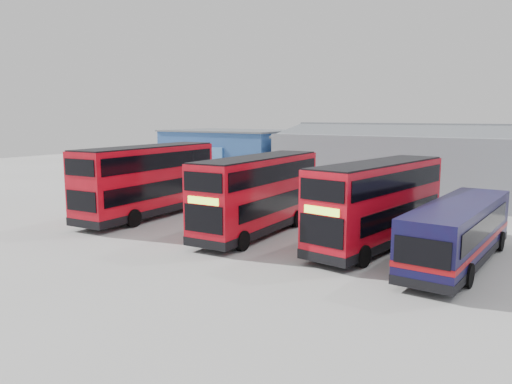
{
  "coord_description": "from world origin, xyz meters",
  "views": [
    {
      "loc": [
        14.6,
        -21.82,
        6.51
      ],
      "look_at": [
        -0.99,
        2.32,
        2.1
      ],
      "focal_mm": 35.0,
      "sensor_mm": 36.0,
      "label": 1
    }
  ],
  "objects_px": {
    "maintenance_shed": "(476,166)",
    "double_decker_right": "(377,205)",
    "double_decker_centre": "(258,196)",
    "double_decker_left": "(148,182)",
    "office_block": "(231,156)",
    "panel_van": "(175,177)",
    "single_decker_blue": "(458,234)"
  },
  "relations": [
    {
      "from": "panel_van",
      "to": "office_block",
      "type": "bearing_deg",
      "value": 72.01
    },
    {
      "from": "maintenance_shed",
      "to": "double_decker_centre",
      "type": "height_order",
      "value": "maintenance_shed"
    },
    {
      "from": "double_decker_centre",
      "to": "maintenance_shed",
      "type": "bearing_deg",
      "value": 64.58
    },
    {
      "from": "maintenance_shed",
      "to": "double_decker_right",
      "type": "bearing_deg",
      "value": -94.73
    },
    {
      "from": "maintenance_shed",
      "to": "double_decker_left",
      "type": "distance_m",
      "value": 25.08
    },
    {
      "from": "maintenance_shed",
      "to": "single_decker_blue",
      "type": "relative_size",
      "value": 2.95
    },
    {
      "from": "maintenance_shed",
      "to": "single_decker_blue",
      "type": "bearing_deg",
      "value": -82.57
    },
    {
      "from": "office_block",
      "to": "maintenance_shed",
      "type": "distance_m",
      "value": 22.09
    },
    {
      "from": "double_decker_right",
      "to": "office_block",
      "type": "bearing_deg",
      "value": 149.42
    },
    {
      "from": "double_decker_centre",
      "to": "single_decker_blue",
      "type": "bearing_deg",
      "value": -3.42
    },
    {
      "from": "double_decker_right",
      "to": "double_decker_centre",
      "type": "bearing_deg",
      "value": -165.76
    },
    {
      "from": "office_block",
      "to": "double_decker_left",
      "type": "height_order",
      "value": "office_block"
    },
    {
      "from": "double_decker_left",
      "to": "maintenance_shed",
      "type": "bearing_deg",
      "value": -134.4
    },
    {
      "from": "maintenance_shed",
      "to": "office_block",
      "type": "bearing_deg",
      "value": -174.79
    },
    {
      "from": "double_decker_centre",
      "to": "double_decker_left",
      "type": "bearing_deg",
      "value": 177.4
    },
    {
      "from": "maintenance_shed",
      "to": "double_decker_centre",
      "type": "relative_size",
      "value": 2.96
    },
    {
      "from": "double_decker_left",
      "to": "single_decker_blue",
      "type": "height_order",
      "value": "double_decker_left"
    },
    {
      "from": "double_decker_left",
      "to": "double_decker_right",
      "type": "height_order",
      "value": "double_decker_left"
    },
    {
      "from": "office_block",
      "to": "panel_van",
      "type": "xyz_separation_m",
      "value": [
        -1.29,
        -6.79,
        -1.49
      ]
    },
    {
      "from": "maintenance_shed",
      "to": "double_decker_centre",
      "type": "bearing_deg",
      "value": -113.01
    },
    {
      "from": "double_decker_right",
      "to": "panel_van",
      "type": "relative_size",
      "value": 2.22
    },
    {
      "from": "double_decker_left",
      "to": "panel_van",
      "type": "distance_m",
      "value": 12.26
    },
    {
      "from": "maintenance_shed",
      "to": "double_decker_left",
      "type": "bearing_deg",
      "value": -131.05
    },
    {
      "from": "office_block",
      "to": "single_decker_blue",
      "type": "distance_m",
      "value": 29.91
    },
    {
      "from": "panel_van",
      "to": "maintenance_shed",
      "type": "bearing_deg",
      "value": 13.49
    },
    {
      "from": "office_block",
      "to": "double_decker_right",
      "type": "distance_m",
      "value": 26.12
    },
    {
      "from": "maintenance_shed",
      "to": "double_decker_right",
      "type": "relative_size",
      "value": 2.96
    },
    {
      "from": "maintenance_shed",
      "to": "single_decker_blue",
      "type": "xyz_separation_m",
      "value": [
        2.5,
        -19.12,
        -1.23
      ]
    },
    {
      "from": "double_decker_centre",
      "to": "office_block",
      "type": "bearing_deg",
      "value": 127.09
    },
    {
      "from": "office_block",
      "to": "panel_van",
      "type": "bearing_deg",
      "value": -100.79
    },
    {
      "from": "double_decker_centre",
      "to": "double_decker_right",
      "type": "height_order",
      "value": "double_decker_centre"
    },
    {
      "from": "office_block",
      "to": "double_decker_centre",
      "type": "height_order",
      "value": "office_block"
    }
  ]
}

